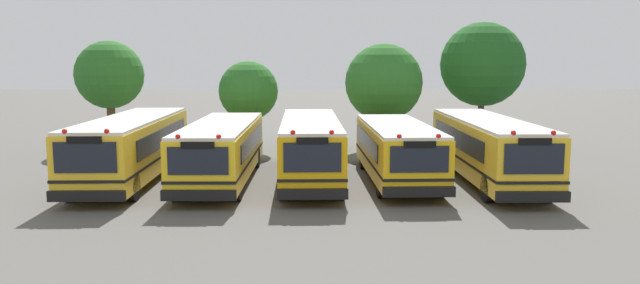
% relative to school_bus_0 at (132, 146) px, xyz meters
% --- Properties ---
extents(ground_plane, '(160.00, 160.00, 0.00)m').
position_rel_school_bus_0_xyz_m(ground_plane, '(7.36, -0.15, -1.44)').
color(ground_plane, '#595651').
extents(school_bus_0, '(2.69, 11.05, 2.74)m').
position_rel_school_bus_0_xyz_m(school_bus_0, '(0.00, 0.00, 0.00)').
color(school_bus_0, yellow).
rests_on(school_bus_0, ground_plane).
extents(school_bus_1, '(2.60, 10.27, 2.55)m').
position_rel_school_bus_0_xyz_m(school_bus_1, '(3.79, -0.34, -0.10)').
color(school_bus_1, yellow).
rests_on(school_bus_1, ground_plane).
extents(school_bus_2, '(2.57, 10.65, 2.68)m').
position_rel_school_bus_0_xyz_m(school_bus_2, '(7.44, -0.01, -0.04)').
color(school_bus_2, '#EAA80C').
rests_on(school_bus_2, ground_plane).
extents(school_bus_3, '(2.72, 9.38, 2.50)m').
position_rel_school_bus_0_xyz_m(school_bus_3, '(11.04, -0.37, -0.12)').
color(school_bus_3, yellow).
rests_on(school_bus_3, ground_plane).
extents(school_bus_4, '(2.51, 10.95, 2.70)m').
position_rel_school_bus_0_xyz_m(school_bus_4, '(14.78, -0.36, -0.02)').
color(school_bus_4, yellow).
rests_on(school_bus_4, ground_plane).
extents(tree_0, '(3.78, 3.78, 6.07)m').
position_rel_school_bus_0_xyz_m(tree_0, '(-3.85, 9.07, 2.72)').
color(tree_0, '#4C3823').
rests_on(tree_0, ground_plane).
extents(tree_1, '(3.22, 3.22, 4.94)m').
position_rel_school_bus_0_xyz_m(tree_1, '(4.01, 7.89, 1.84)').
color(tree_1, '#4C3823').
rests_on(tree_1, ground_plane).
extents(tree_2, '(4.27, 4.27, 5.90)m').
position_rel_school_bus_0_xyz_m(tree_2, '(11.62, 8.32, 2.39)').
color(tree_2, '#4C3823').
rests_on(tree_2, ground_plane).
extents(tree_3, '(4.79, 4.79, 7.14)m').
position_rel_school_bus_0_xyz_m(tree_3, '(17.31, 9.50, 3.27)').
color(tree_3, '#4C3823').
rests_on(tree_3, ground_plane).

